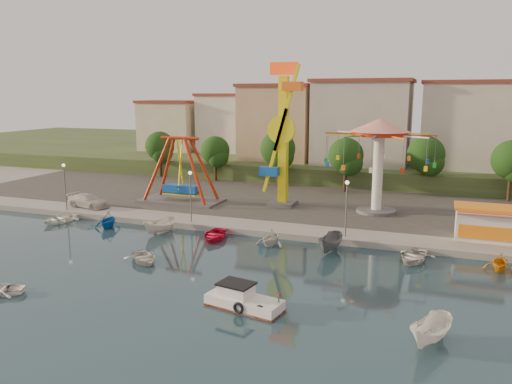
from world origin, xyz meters
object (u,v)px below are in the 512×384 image
at_px(kamikaze_tower, 284,138).
at_px(skiff, 432,332).
at_px(wave_swinger, 379,145).
at_px(cabin_motorboat, 243,301).
at_px(van, 88,201).
at_px(rowboat_a, 144,258).
at_px(pirate_ship_ride, 181,171).

height_order(kamikaze_tower, skiff, kamikaze_tower).
bearing_deg(wave_swinger, cabin_motorboat, -100.44).
xyz_separation_m(wave_swinger, cabin_motorboat, (-5.04, -27.36, -7.72)).
bearing_deg(skiff, van, 176.22).
relative_size(wave_swinger, rowboat_a, 3.11).
xyz_separation_m(cabin_motorboat, rowboat_a, (-10.97, 5.49, -0.09)).
bearing_deg(rowboat_a, pirate_ship_ride, 60.10).
xyz_separation_m(kamikaze_tower, skiff, (17.18, -27.71, -7.83)).
relative_size(pirate_ship_ride, wave_swinger, 0.86).
xyz_separation_m(pirate_ship_ride, cabin_motorboat, (18.04, -24.81, -3.92)).
bearing_deg(van, pirate_ship_ride, -46.17).
xyz_separation_m(cabin_motorboat, skiff, (11.54, -0.81, 0.29)).
bearing_deg(kamikaze_tower, rowboat_a, -103.97).
relative_size(pirate_ship_ride, kamikaze_tower, 0.61).
bearing_deg(wave_swinger, rowboat_a, -126.20).
bearing_deg(cabin_motorboat, van, 155.82).
relative_size(wave_swinger, skiff, 2.94).
height_order(wave_swinger, skiff, wave_swinger).
distance_m(pirate_ship_ride, kamikaze_tower, 13.25).
relative_size(wave_swinger, cabin_motorboat, 2.18).
relative_size(cabin_motorboat, van, 1.00).
xyz_separation_m(skiff, van, (-38.33, 19.28, 0.60)).
relative_size(kamikaze_tower, rowboat_a, 4.42).
distance_m(kamikaze_tower, skiff, 33.53).
distance_m(kamikaze_tower, wave_swinger, 10.70).
bearing_deg(skiff, cabin_motorboat, -161.10).
xyz_separation_m(pirate_ship_ride, skiff, (29.58, -25.63, -3.63)).
bearing_deg(pirate_ship_ride, rowboat_a, -69.91).
relative_size(kamikaze_tower, wave_swinger, 1.42).
bearing_deg(kamikaze_tower, cabin_motorboat, -78.15).
bearing_deg(rowboat_a, van, 90.63).
height_order(rowboat_a, skiff, skiff).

